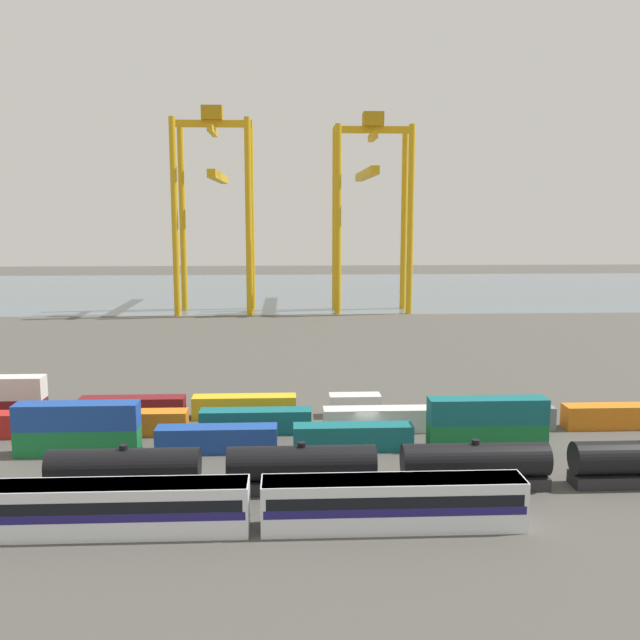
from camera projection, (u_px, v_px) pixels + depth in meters
name	position (u px, v px, depth m)	size (l,w,h in m)	color
ground_plane	(340.00, 360.00, 115.05)	(420.00, 420.00, 0.00)	#4C4944
harbour_water	(314.00, 290.00, 220.63)	(400.00, 110.00, 0.01)	slate
passenger_train	(255.00, 504.00, 52.87)	(40.91, 3.14, 3.90)	silver
freight_tank_row	(475.00, 465.00, 61.10)	(73.09, 2.92, 4.38)	#232326
shipping_container_0	(78.00, 441.00, 69.99)	(12.10, 2.44, 2.60)	#197538
shipping_container_1	(77.00, 416.00, 69.59)	(12.10, 2.44, 2.60)	#1C4299
shipping_container_2	(217.00, 439.00, 70.62)	(12.10, 2.44, 2.60)	#1C4299
shipping_container_3	(353.00, 437.00, 71.26)	(12.10, 2.44, 2.60)	#146066
shipping_container_4	(487.00, 435.00, 71.90)	(12.10, 2.44, 2.60)	#197538
shipping_container_5	(488.00, 410.00, 71.51)	(12.10, 2.44, 2.60)	#146066
shipping_container_6	(5.00, 425.00, 75.44)	(12.10, 2.44, 2.60)	#AD211C
shipping_container_7	(131.00, 423.00, 76.06)	(12.10, 2.44, 2.60)	orange
shipping_container_8	(256.00, 421.00, 76.69)	(12.10, 2.44, 2.60)	#146066
shipping_container_9	(378.00, 419.00, 77.31)	(12.10, 2.44, 2.60)	silver
shipping_container_10	(499.00, 418.00, 77.93)	(12.10, 2.44, 2.60)	slate
shipping_container_11	(617.00, 416.00, 78.56)	(12.10, 2.44, 2.60)	orange
shipping_container_14	(19.00, 409.00, 81.30)	(6.04, 2.44, 2.60)	maroon
shipping_container_15	(17.00, 388.00, 80.91)	(6.04, 2.44, 2.60)	silver
shipping_container_16	(133.00, 408.00, 81.91)	(12.10, 2.44, 2.60)	maroon
shipping_container_17	(244.00, 406.00, 82.51)	(12.10, 2.44, 2.60)	gold
shipping_container_18	(355.00, 405.00, 83.11)	(6.04, 2.44, 2.60)	silver
gantry_crane_west	(215.00, 191.00, 168.98)	(18.48, 36.99, 48.48)	gold
gantry_crane_central	(371.00, 193.00, 171.18)	(18.67, 38.04, 47.30)	gold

